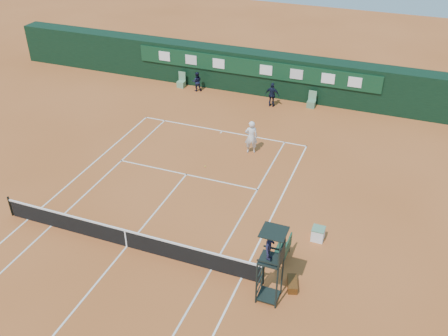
# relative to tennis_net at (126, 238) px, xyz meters

# --- Properties ---
(ground) EXTENTS (90.00, 90.00, 0.00)m
(ground) POSITION_rel_tennis_net_xyz_m (0.00, 0.00, -0.51)
(ground) COLOR #BD602C
(ground) RESTS_ON ground
(court_lines) EXTENTS (11.05, 23.85, 0.01)m
(court_lines) POSITION_rel_tennis_net_xyz_m (0.00, 0.00, -0.50)
(court_lines) COLOR white
(court_lines) RESTS_ON ground
(tennis_net) EXTENTS (12.90, 0.10, 1.10)m
(tennis_net) POSITION_rel_tennis_net_xyz_m (0.00, 0.00, 0.00)
(tennis_net) COLOR black
(tennis_net) RESTS_ON ground
(back_wall) EXTENTS (40.00, 1.65, 3.00)m
(back_wall) POSITION_rel_tennis_net_xyz_m (0.00, 18.74, 1.00)
(back_wall) COLOR black
(back_wall) RESTS_ON ground
(linesman_chair_left) EXTENTS (0.55, 0.50, 1.15)m
(linesman_chair_left) POSITION_rel_tennis_net_xyz_m (-5.50, 17.48, -0.19)
(linesman_chair_left) COLOR #63986C
(linesman_chair_left) RESTS_ON ground
(linesman_chair_right) EXTENTS (0.55, 0.50, 1.15)m
(linesman_chair_right) POSITION_rel_tennis_net_xyz_m (4.50, 17.48, -0.19)
(linesman_chair_right) COLOR #54815C
(linesman_chair_right) RESTS_ON ground
(umpire_chair) EXTENTS (0.96, 0.95, 3.42)m
(umpire_chair) POSITION_rel_tennis_net_xyz_m (6.83, -0.68, 1.95)
(umpire_chair) COLOR black
(umpire_chair) RESTS_ON ground
(player_bench) EXTENTS (0.56, 1.20, 1.10)m
(player_bench) POSITION_rel_tennis_net_xyz_m (6.81, 1.72, 0.09)
(player_bench) COLOR #183C28
(player_bench) RESTS_ON ground
(tennis_bag) EXTENTS (0.62, 0.95, 0.33)m
(tennis_bag) POSITION_rel_tennis_net_xyz_m (7.58, 0.25, -0.34)
(tennis_bag) COLOR black
(tennis_bag) RESTS_ON ground
(cooler) EXTENTS (0.57, 0.57, 0.65)m
(cooler) POSITION_rel_tennis_net_xyz_m (7.92, 3.57, -0.18)
(cooler) COLOR white
(cooler) RESTS_ON ground
(tennis_ball) EXTENTS (0.07, 0.07, 0.07)m
(tennis_ball) POSITION_rel_tennis_net_xyz_m (0.66, 7.51, -0.47)
(tennis_ball) COLOR yellow
(tennis_ball) RESTS_ON ground
(player) EXTENTS (0.87, 0.72, 2.04)m
(player) POSITION_rel_tennis_net_xyz_m (2.54, 10.02, 0.51)
(player) COLOR white
(player) RESTS_ON ground
(ball_kid_left) EXTENTS (0.88, 0.80, 1.47)m
(ball_kid_left) POSITION_rel_tennis_net_xyz_m (-4.09, 17.24, 0.23)
(ball_kid_left) COLOR black
(ball_kid_left) RESTS_ON ground
(ball_kid_right) EXTENTS (1.04, 0.48, 1.73)m
(ball_kid_right) POSITION_rel_tennis_net_xyz_m (1.89, 16.61, 0.36)
(ball_kid_right) COLOR black
(ball_kid_right) RESTS_ON ground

